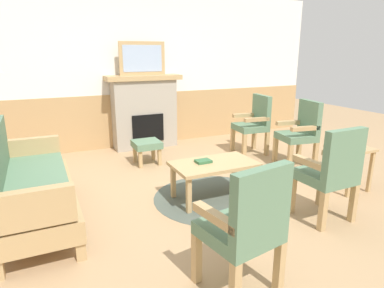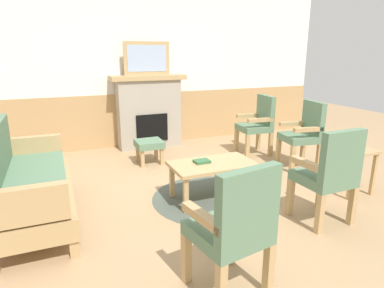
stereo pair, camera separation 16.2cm
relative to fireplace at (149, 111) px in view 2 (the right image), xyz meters
name	(u,v)px [view 2 (the right image)]	position (x,y,z in m)	size (l,w,h in m)	color
ground_plane	(203,195)	(0.00, -2.35, -0.65)	(14.00, 14.00, 0.00)	tan
wall_back	(144,72)	(0.00, 0.25, 0.66)	(7.20, 0.14, 2.70)	white
fireplace	(149,111)	(0.00, 0.00, 0.00)	(1.30, 0.44, 1.28)	#A39989
framed_picture	(147,58)	(0.00, 0.00, 0.91)	(0.80, 0.04, 0.56)	tan
couch	(29,183)	(-1.87, -2.22, -0.26)	(0.70, 1.80, 0.98)	tan
coffee_table	(213,167)	(0.06, -2.47, -0.27)	(0.96, 0.56, 0.44)	tan
round_rug	(212,198)	(0.06, -2.47, -0.65)	(1.41, 1.41, 0.01)	#4C564C
book_on_table	(202,161)	(-0.05, -2.41, -0.20)	(0.18, 0.13, 0.03)	#33663D
footstool	(149,145)	(-0.27, -0.93, -0.37)	(0.40, 0.40, 0.36)	tan
armchair_near_fireplace	(304,132)	(1.80, -1.97, -0.11)	(0.55, 0.55, 0.98)	tan
armchair_by_window_left	(258,122)	(1.55, -1.14, -0.11)	(0.52, 0.52, 0.98)	tan
armchair_front_left	(234,225)	(-0.51, -3.96, -0.11)	(0.56, 0.56, 0.98)	tan
armchair_front_center	(329,172)	(0.86, -3.42, -0.11)	(0.49, 0.49, 0.98)	tan
side_table	(352,158)	(1.70, -2.94, -0.22)	(0.44, 0.44, 0.55)	tan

